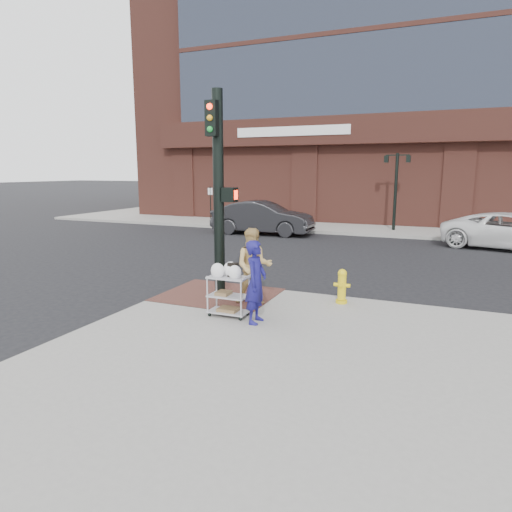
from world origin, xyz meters
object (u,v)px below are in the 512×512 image
at_px(pedestrian_tan, 254,266).
at_px(sedan_dark, 263,218).
at_px(traffic_signal_pole, 219,189).
at_px(lamp_post, 396,183).
at_px(woman_blue, 256,282).
at_px(utility_cart, 228,292).
at_px(fire_hydrant, 342,286).

height_order(pedestrian_tan, sedan_dark, pedestrian_tan).
relative_size(traffic_signal_pole, sedan_dark, 0.96).
bearing_deg(traffic_signal_pole, lamp_post, 80.76).
height_order(woman_blue, sedan_dark, woman_blue).
relative_size(lamp_post, woman_blue, 2.31).
relative_size(traffic_signal_pole, pedestrian_tan, 2.77).
height_order(sedan_dark, utility_cart, sedan_dark).
relative_size(woman_blue, fire_hydrant, 2.09).
height_order(pedestrian_tan, fire_hydrant, pedestrian_tan).
height_order(woman_blue, pedestrian_tan, pedestrian_tan).
distance_m(traffic_signal_pole, fire_hydrant, 3.75).
distance_m(lamp_post, traffic_signal_pole, 15.43).
bearing_deg(pedestrian_tan, fire_hydrant, 2.64).
bearing_deg(sedan_dark, pedestrian_tan, -161.07).
bearing_deg(fire_hydrant, woman_blue, -122.41).
xyz_separation_m(woman_blue, fire_hydrant, (1.33, 2.10, -0.44)).
height_order(utility_cart, fire_hydrant, utility_cart).
bearing_deg(woman_blue, fire_hydrant, -35.07).
xyz_separation_m(woman_blue, utility_cart, (-0.71, 0.15, -0.33)).
bearing_deg(traffic_signal_pole, sedan_dark, 107.33).
bearing_deg(pedestrian_tan, sedan_dark, 90.32).
bearing_deg(pedestrian_tan, lamp_post, 63.61).
bearing_deg(utility_cart, lamp_post, 84.49).
xyz_separation_m(pedestrian_tan, sedan_dark, (-4.74, 12.19, -0.19)).
relative_size(pedestrian_tan, fire_hydrant, 2.18).
xyz_separation_m(traffic_signal_pole, utility_cart, (0.88, -1.32, -2.14)).
xyz_separation_m(sedan_dark, fire_hydrant, (6.67, -11.35, -0.29)).
xyz_separation_m(sedan_dark, utility_cart, (4.62, -13.30, -0.17)).
xyz_separation_m(lamp_post, pedestrian_tan, (-1.47, -15.43, -1.57)).
height_order(woman_blue, fire_hydrant, woman_blue).
bearing_deg(woman_blue, lamp_post, -5.69).
distance_m(sedan_dark, fire_hydrant, 13.17).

